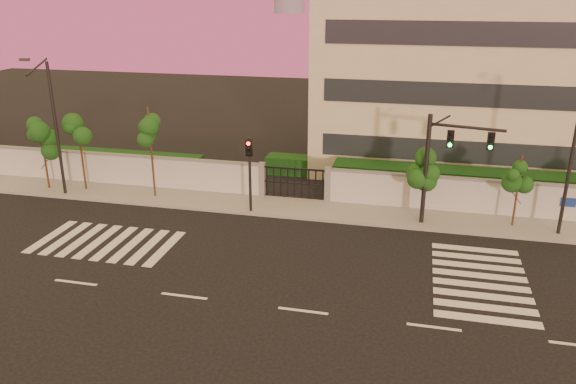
# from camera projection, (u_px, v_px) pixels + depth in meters

# --- Properties ---
(ground) EXTENTS (120.00, 120.00, 0.00)m
(ground) POSITION_uv_depth(u_px,v_px,m) (303.00, 311.00, 22.03)
(ground) COLOR black
(ground) RESTS_ON ground
(sidewalk) EXTENTS (60.00, 3.00, 0.15)m
(sidewalk) POSITION_uv_depth(u_px,v_px,m) (341.00, 212.00, 31.62)
(sidewalk) COLOR gray
(sidewalk) RESTS_ON ground
(perimeter_wall) EXTENTS (60.00, 0.36, 2.20)m
(perimeter_wall) POSITION_uv_depth(u_px,v_px,m) (347.00, 187.00, 32.63)
(perimeter_wall) COLOR #B0B2B7
(perimeter_wall) RESTS_ON ground
(hedge_row) EXTENTS (41.00, 4.25, 1.80)m
(hedge_row) POSITION_uv_depth(u_px,v_px,m) (369.00, 178.00, 35.00)
(hedge_row) COLOR #0F3312
(hedge_row) RESTS_ON ground
(institutional_building) EXTENTS (24.40, 12.40, 12.25)m
(institutional_building) POSITION_uv_depth(u_px,v_px,m) (498.00, 79.00, 38.15)
(institutional_building) COLOR beige
(institutional_building) RESTS_ON ground
(road_markings) EXTENTS (57.00, 7.62, 0.02)m
(road_markings) POSITION_uv_depth(u_px,v_px,m) (286.00, 264.00, 25.80)
(road_markings) COLOR silver
(road_markings) RESTS_ON ground
(street_tree_a) EXTENTS (1.61, 1.29, 4.34)m
(street_tree_a) POSITION_uv_depth(u_px,v_px,m) (43.00, 140.00, 34.25)
(street_tree_a) COLOR #382314
(street_tree_a) RESTS_ON ground
(street_tree_b) EXTENTS (1.62, 1.29, 4.69)m
(street_tree_b) POSITION_uv_depth(u_px,v_px,m) (80.00, 137.00, 33.98)
(street_tree_b) COLOR #382314
(street_tree_b) RESTS_ON ground
(street_tree_c) EXTENTS (1.44, 1.15, 5.57)m
(street_tree_c) POSITION_uv_depth(u_px,v_px,m) (150.00, 132.00, 32.56)
(street_tree_c) COLOR #382314
(street_tree_c) RESTS_ON ground
(street_tree_d) EXTENTS (1.45, 1.16, 4.12)m
(street_tree_d) POSITION_uv_depth(u_px,v_px,m) (426.00, 168.00, 29.48)
(street_tree_d) COLOR #382314
(street_tree_d) RESTS_ON ground
(street_tree_e) EXTENTS (1.34, 1.07, 3.99)m
(street_tree_e) POSITION_uv_depth(u_px,v_px,m) (520.00, 175.00, 28.71)
(street_tree_e) COLOR #382314
(street_tree_e) RESTS_ON ground
(traffic_signal_main) EXTENTS (3.78, 0.94, 6.01)m
(traffic_signal_main) POSITION_uv_depth(u_px,v_px,m) (442.00, 158.00, 28.66)
(traffic_signal_main) COLOR black
(traffic_signal_main) RESTS_ON ground
(traffic_signal_secondary) EXTENTS (0.34, 0.34, 4.40)m
(traffic_signal_secondary) POSITION_uv_depth(u_px,v_px,m) (250.00, 166.00, 30.69)
(traffic_signal_secondary) COLOR black
(traffic_signal_secondary) RESTS_ON ground
(streetlight_west) EXTENTS (0.50, 2.03, 8.45)m
(streetlight_west) POSITION_uv_depth(u_px,v_px,m) (53.00, 123.00, 32.67)
(streetlight_west) COLOR black
(streetlight_west) RESTS_ON ground
(streetlight_east) EXTENTS (0.50, 2.03, 8.45)m
(streetlight_east) POSITION_uv_depth(u_px,v_px,m) (574.00, 151.00, 27.03)
(streetlight_east) COLOR black
(streetlight_east) RESTS_ON ground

